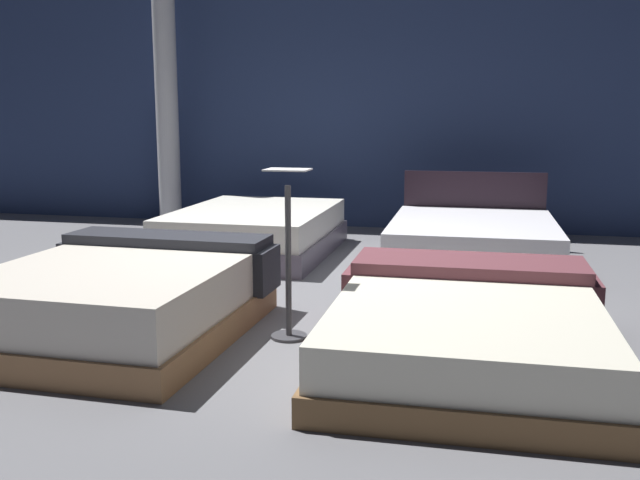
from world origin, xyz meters
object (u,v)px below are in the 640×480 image
bed_0 (122,298)px  support_pillar (166,90)px  bed_2 (255,232)px  price_sign (288,273)px  bed_3 (472,242)px  bed_1 (466,327)px

bed_0 → support_pillar: support_pillar is taller
bed_2 → price_sign: (1.12, -2.65, 0.20)m
bed_2 → bed_0: bearing=-90.0°
support_pillar → bed_0: bearing=-68.6°
bed_0 → support_pillar: bearing=112.2°
bed_3 → price_sign: size_ratio=1.80×
price_sign → support_pillar: bearing=123.8°
bed_0 → bed_3: (2.21, 2.83, -0.03)m
price_sign → support_pillar: size_ratio=0.32×
support_pillar → bed_1: bearing=-47.8°
bed_0 → support_pillar: 4.96m
support_pillar → bed_3: bearing=-21.8°
support_pillar → price_sign: bearing=-56.2°
bed_3 → support_pillar: support_pillar is taller
bed_2 → bed_3: bed_3 is taller
bed_3 → support_pillar: size_ratio=0.58×
bed_0 → bed_3: bearing=52.9°
bed_0 → bed_3: 3.59m
bed_0 → bed_2: size_ratio=0.90×
bed_1 → support_pillar: 6.12m
bed_1 → price_sign: (-1.16, 0.18, 0.23)m
bed_2 → bed_3: bearing=-1.0°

